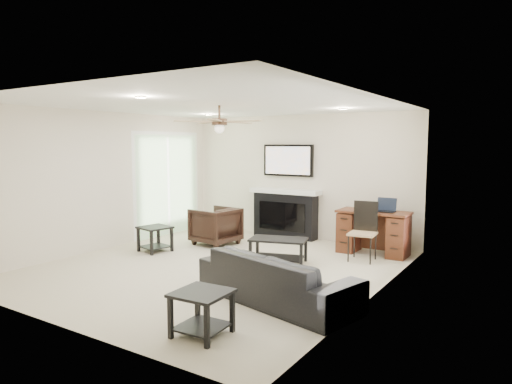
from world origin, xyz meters
TOP-DOWN VIEW (x-y plane):
  - room_shell at (0.19, 0.08)m, footprint 5.50×5.54m
  - sofa at (1.59, -0.86)m, footprint 2.21×1.28m
  - armchair at (-1.01, 1.29)m, footprint 0.86×0.84m
  - coffee_table at (0.69, 0.74)m, footprint 1.01×0.74m
  - end_table_near at (1.44, -2.11)m, footprint 0.55×0.55m
  - end_table_left at (-1.56, 0.24)m, footprint 0.59×0.59m
  - fireplace_unit at (-0.22, 2.58)m, footprint 1.52×0.34m
  - desk at (1.78, 2.15)m, footprint 1.22×0.56m
  - desk_chair at (1.78, 1.60)m, footprint 0.46×0.48m
  - laptop at (1.98, 2.13)m, footprint 0.33×0.24m

SIDE VIEW (x-z plane):
  - coffee_table at x=0.69m, z-range 0.00..0.40m
  - end_table_near at x=1.44m, z-range 0.00..0.45m
  - end_table_left at x=-1.56m, z-range 0.00..0.45m
  - sofa at x=1.59m, z-range 0.00..0.61m
  - armchair at x=-1.01m, z-range 0.00..0.71m
  - desk at x=1.78m, z-range 0.00..0.76m
  - desk_chair at x=1.78m, z-range 0.00..0.97m
  - laptop at x=1.98m, z-range 0.76..0.99m
  - fireplace_unit at x=-0.22m, z-range 0.00..1.91m
  - room_shell at x=0.19m, z-range 0.42..2.94m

